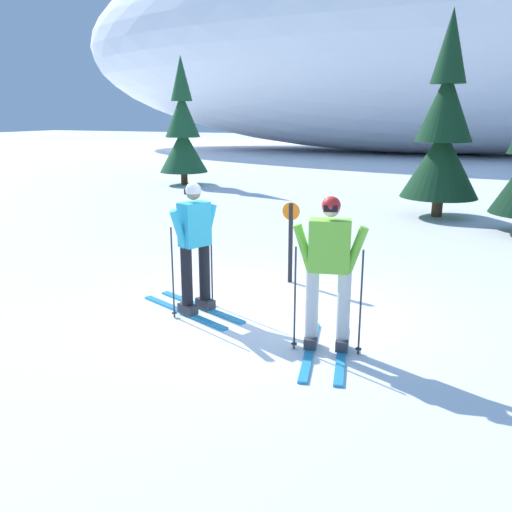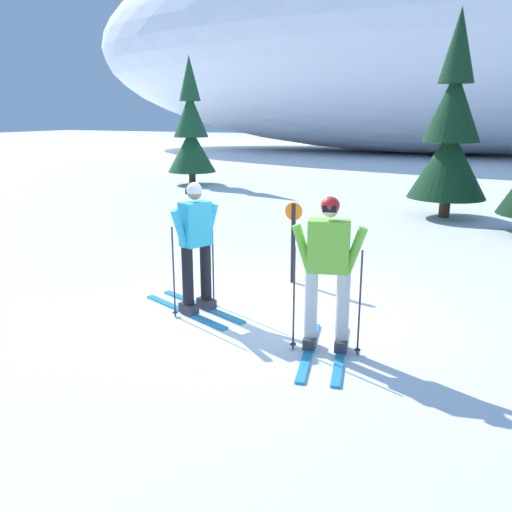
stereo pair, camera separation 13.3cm
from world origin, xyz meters
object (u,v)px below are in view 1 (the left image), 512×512
Objects in this scene: skier_cyan_jacket at (195,247)px; pine_tree_center_left at (443,133)px; skier_lime_jacket at (329,271)px; pine_tree_far_left at (183,132)px; trail_marker_post at (291,237)px.

skier_cyan_jacket is 9.03m from pine_tree_center_left.
skier_lime_jacket is 15.25m from pine_tree_far_left.
skier_lime_jacket reaches higher than trail_marker_post.
trail_marker_post is (-1.58, -6.87, -1.39)m from pine_tree_center_left.
pine_tree_far_left is at bearing 126.80° from skier_lime_jacket.
pine_tree_far_left is 12.73m from trail_marker_post.
skier_lime_jacket is 2.58m from trail_marker_post.
trail_marker_post is at bearing 68.37° from skier_cyan_jacket.
trail_marker_post is at bearing 119.27° from skier_lime_jacket.
skier_cyan_jacket is at bearing -104.82° from pine_tree_center_left.
skier_lime_jacket is 2.02m from skier_cyan_jacket.
skier_cyan_jacket is 13.77m from pine_tree_far_left.
trail_marker_post is at bearing -102.97° from pine_tree_center_left.
skier_lime_jacket is 9.19m from pine_tree_center_left.
skier_cyan_jacket is 0.38× the size of pine_tree_far_left.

